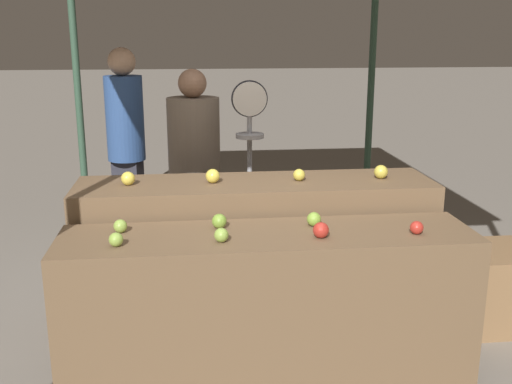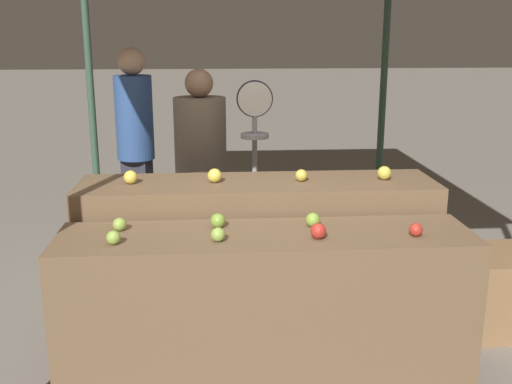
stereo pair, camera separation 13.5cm
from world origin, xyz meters
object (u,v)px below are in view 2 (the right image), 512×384
Objects in this scene: produce_scale at (255,142)px; person_vendor_at_scale at (201,161)px; wooden_crate_side at (496,291)px; person_customer_left at (135,134)px.

person_vendor_at_scale is at bearing 139.59° from produce_scale.
wooden_crate_side is (1.51, -0.73, -0.86)m from produce_scale.
person_vendor_at_scale reaches higher than produce_scale.
person_customer_left is at bearing -76.14° from person_vendor_at_scale.
wooden_crate_side is at bearing 122.75° from person_vendor_at_scale.
produce_scale reaches higher than wooden_crate_side.
person_vendor_at_scale is at bearing 153.53° from person_customer_left.
person_vendor_at_scale is 0.92× the size of person_customer_left.
person_customer_left is (-0.96, 0.97, -0.09)m from produce_scale.
person_customer_left is (-0.57, 0.64, 0.11)m from person_vendor_at_scale.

